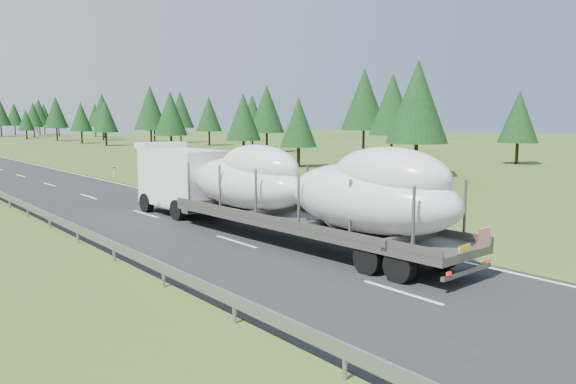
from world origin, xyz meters
TOP-DOWN VIEW (x-y plane):
  - ground at (0.00, 0.00)m, footprint 400.00×400.00m
  - tree_line_right at (38.76, 91.43)m, footprint 28.17×245.69m
  - boat_truck at (1.71, -0.49)m, footprint 3.62×20.85m

SIDE VIEW (x-z plane):
  - ground at x=0.00m, z-range 0.00..0.00m
  - boat_truck at x=1.71m, z-range 0.21..4.45m
  - tree_line_right at x=38.76m, z-range 0.57..13.18m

